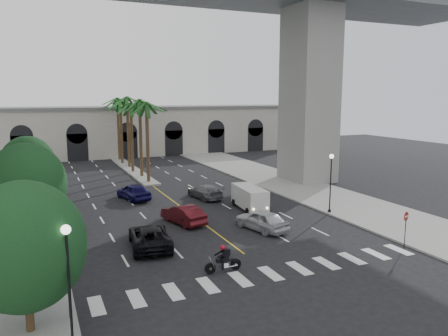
# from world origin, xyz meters

# --- Properties ---
(ground) EXTENTS (140.00, 140.00, 0.00)m
(ground) POSITION_xyz_m (0.00, 0.00, 0.00)
(ground) COLOR black
(ground) RESTS_ON ground
(sidewalk_left) EXTENTS (8.00, 100.00, 0.15)m
(sidewalk_left) POSITION_xyz_m (-15.00, 15.00, 0.07)
(sidewalk_left) COLOR gray
(sidewalk_left) RESTS_ON ground
(sidewalk_right) EXTENTS (8.00, 100.00, 0.15)m
(sidewalk_right) POSITION_xyz_m (15.00, 15.00, 0.07)
(sidewalk_right) COLOR gray
(sidewalk_right) RESTS_ON ground
(median) EXTENTS (2.00, 24.00, 0.20)m
(median) POSITION_xyz_m (0.00, 38.00, 0.10)
(median) COLOR gray
(median) RESTS_ON ground
(pier_building) EXTENTS (71.00, 10.50, 8.50)m
(pier_building) POSITION_xyz_m (0.00, 55.00, 4.27)
(pier_building) COLOR beige
(pier_building) RESTS_ON ground
(bridge) EXTENTS (75.00, 13.00, 26.00)m
(bridge) POSITION_xyz_m (3.42, 22.00, 18.51)
(bridge) COLOR gray
(bridge) RESTS_ON ground
(palm_a) EXTENTS (3.20, 3.20, 10.30)m
(palm_a) POSITION_xyz_m (0.00, 28.00, 9.10)
(palm_a) COLOR #47331E
(palm_a) RESTS_ON ground
(palm_b) EXTENTS (3.20, 3.20, 10.60)m
(palm_b) POSITION_xyz_m (0.10, 32.00, 9.37)
(palm_b) COLOR #47331E
(palm_b) RESTS_ON ground
(palm_c) EXTENTS (3.20, 3.20, 10.10)m
(palm_c) POSITION_xyz_m (-0.20, 36.00, 8.91)
(palm_c) COLOR #47331E
(palm_c) RESTS_ON ground
(palm_d) EXTENTS (3.20, 3.20, 10.90)m
(palm_d) POSITION_xyz_m (0.15, 40.00, 9.65)
(palm_d) COLOR #47331E
(palm_d) RESTS_ON ground
(palm_e) EXTENTS (3.20, 3.20, 10.40)m
(palm_e) POSITION_xyz_m (-0.10, 44.00, 9.19)
(palm_e) COLOR #47331E
(palm_e) RESTS_ON ground
(palm_f) EXTENTS (3.20, 3.20, 10.70)m
(palm_f) POSITION_xyz_m (0.20, 48.00, 9.46)
(palm_f) COLOR #47331E
(palm_f) RESTS_ON ground
(street_tree_near) EXTENTS (5.20, 5.20, 6.89)m
(street_tree_near) POSITION_xyz_m (-13.00, -3.00, 4.02)
(street_tree_near) COLOR #382616
(street_tree_near) RESTS_ON ground
(street_tree_mid) EXTENTS (5.44, 5.44, 7.21)m
(street_tree_mid) POSITION_xyz_m (-13.00, 10.00, 4.21)
(street_tree_mid) COLOR #382616
(street_tree_mid) RESTS_ON ground
(street_tree_far) EXTENTS (5.04, 5.04, 6.68)m
(street_tree_far) POSITION_xyz_m (-13.00, 22.00, 3.90)
(street_tree_far) COLOR #382616
(street_tree_far) RESTS_ON ground
(lamp_post_left_near) EXTENTS (0.40, 0.40, 5.35)m
(lamp_post_left_near) POSITION_xyz_m (-11.40, -5.00, 3.22)
(lamp_post_left_near) COLOR black
(lamp_post_left_near) RESTS_ON ground
(lamp_post_left_far) EXTENTS (0.40, 0.40, 5.35)m
(lamp_post_left_far) POSITION_xyz_m (-11.40, 16.00, 3.22)
(lamp_post_left_far) COLOR black
(lamp_post_left_far) RESTS_ON ground
(lamp_post_right) EXTENTS (0.40, 0.40, 5.35)m
(lamp_post_right) POSITION_xyz_m (11.40, 8.00, 3.22)
(lamp_post_right) COLOR black
(lamp_post_right) RESTS_ON ground
(traffic_signal_near) EXTENTS (0.25, 0.18, 3.65)m
(traffic_signal_near) POSITION_xyz_m (-11.30, -2.50, 2.51)
(traffic_signal_near) COLOR black
(traffic_signal_near) RESTS_ON ground
(traffic_signal_far) EXTENTS (0.25, 0.18, 3.65)m
(traffic_signal_far) POSITION_xyz_m (-11.30, 1.50, 2.51)
(traffic_signal_far) COLOR black
(traffic_signal_far) RESTS_ON ground
(motorcycle_rider) EXTENTS (2.33, 0.63, 1.68)m
(motorcycle_rider) POSITION_xyz_m (-2.41, -0.14, 0.76)
(motorcycle_rider) COLOR black
(motorcycle_rider) RESTS_ON ground
(car_a) EXTENTS (3.09, 5.07, 1.61)m
(car_a) POSITION_xyz_m (3.55, 6.18, 0.81)
(car_a) COLOR #B7B8BC
(car_a) RESTS_ON ground
(car_b) EXTENTS (2.76, 5.02, 1.57)m
(car_b) POSITION_xyz_m (-1.50, 10.31, 0.78)
(car_b) COLOR #4C0F14
(car_b) RESTS_ON ground
(car_c) EXTENTS (3.28, 5.89, 1.56)m
(car_c) POSITION_xyz_m (-5.43, 5.77, 0.78)
(car_c) COLOR black
(car_c) RESTS_ON ground
(car_d) EXTENTS (2.68, 5.18, 1.44)m
(car_d) POSITION_xyz_m (3.36, 17.92, 0.72)
(car_d) COLOR slate
(car_d) RESTS_ON ground
(car_e) EXTENTS (3.03, 5.17, 1.65)m
(car_e) POSITION_xyz_m (-3.45, 20.29, 0.83)
(car_e) COLOR #14104C
(car_e) RESTS_ON ground
(cargo_van) EXTENTS (2.32, 5.06, 2.10)m
(cargo_van) POSITION_xyz_m (5.53, 12.11, 1.17)
(cargo_van) COLOR silver
(cargo_van) RESTS_ON ground
(do_not_enter_sign) EXTENTS (0.61, 0.25, 2.62)m
(do_not_enter_sign) POSITION_xyz_m (10.50, -1.48, 1.90)
(do_not_enter_sign) COLOR black
(do_not_enter_sign) RESTS_ON ground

